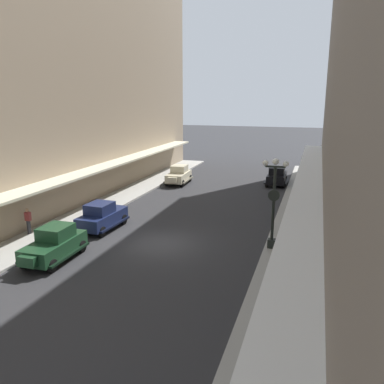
{
  "coord_description": "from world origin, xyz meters",
  "views": [
    {
      "loc": [
        8.5,
        -20.44,
        8.51
      ],
      "look_at": [
        0.0,
        6.0,
        1.8
      ],
      "focal_mm": 36.56,
      "sensor_mm": 36.0,
      "label": 1
    }
  ],
  "objects_px": {
    "pedestrian_0": "(28,221)",
    "pedestrian_1": "(294,202)",
    "fire_hydrant": "(105,207)",
    "lamp_post_with_clock": "(274,200)",
    "parked_car_3": "(179,174)",
    "parked_car_1": "(54,243)",
    "parked_car_0": "(102,215)",
    "parked_car_2": "(277,176)"
  },
  "relations": [
    {
      "from": "lamp_post_with_clock",
      "to": "parked_car_1",
      "type": "bearing_deg",
      "value": -155.56
    },
    {
      "from": "fire_hydrant",
      "to": "pedestrian_1",
      "type": "height_order",
      "value": "pedestrian_1"
    },
    {
      "from": "parked_car_1",
      "to": "lamp_post_with_clock",
      "type": "relative_size",
      "value": 0.83
    },
    {
      "from": "parked_car_2",
      "to": "fire_hydrant",
      "type": "xyz_separation_m",
      "value": [
        -11.2,
        -14.18,
        -0.38
      ]
    },
    {
      "from": "fire_hydrant",
      "to": "pedestrian_1",
      "type": "bearing_deg",
      "value": 15.97
    },
    {
      "from": "parked_car_1",
      "to": "lamp_post_with_clock",
      "type": "height_order",
      "value": "lamp_post_with_clock"
    },
    {
      "from": "parked_car_1",
      "to": "pedestrian_0",
      "type": "bearing_deg",
      "value": 145.68
    },
    {
      "from": "parked_car_3",
      "to": "lamp_post_with_clock",
      "type": "height_order",
      "value": "lamp_post_with_clock"
    },
    {
      "from": "pedestrian_1",
      "to": "pedestrian_0",
      "type": "bearing_deg",
      "value": -148.46
    },
    {
      "from": "fire_hydrant",
      "to": "pedestrian_1",
      "type": "relative_size",
      "value": 0.49
    },
    {
      "from": "parked_car_1",
      "to": "pedestrian_0",
      "type": "height_order",
      "value": "parked_car_1"
    },
    {
      "from": "pedestrian_0",
      "to": "pedestrian_1",
      "type": "relative_size",
      "value": 0.98
    },
    {
      "from": "parked_car_3",
      "to": "pedestrian_0",
      "type": "relative_size",
      "value": 2.63
    },
    {
      "from": "parked_car_1",
      "to": "lamp_post_with_clock",
      "type": "bearing_deg",
      "value": 24.44
    },
    {
      "from": "parked_car_3",
      "to": "pedestrian_1",
      "type": "relative_size",
      "value": 2.59
    },
    {
      "from": "fire_hydrant",
      "to": "lamp_post_with_clock",
      "type": "bearing_deg",
      "value": -15.18
    },
    {
      "from": "parked_car_3",
      "to": "lamp_post_with_clock",
      "type": "bearing_deg",
      "value": -53.91
    },
    {
      "from": "parked_car_1",
      "to": "fire_hydrant",
      "type": "height_order",
      "value": "parked_car_1"
    },
    {
      "from": "parked_car_2",
      "to": "lamp_post_with_clock",
      "type": "xyz_separation_m",
      "value": [
        1.55,
        -17.64,
        2.04
      ]
    },
    {
      "from": "pedestrian_0",
      "to": "parked_car_1",
      "type": "bearing_deg",
      "value": -34.32
    },
    {
      "from": "parked_car_0",
      "to": "lamp_post_with_clock",
      "type": "xyz_separation_m",
      "value": [
        11.13,
        -0.27,
        2.04
      ]
    },
    {
      "from": "parked_car_1",
      "to": "parked_car_3",
      "type": "bearing_deg",
      "value": 90.43
    },
    {
      "from": "lamp_post_with_clock",
      "to": "fire_hydrant",
      "type": "xyz_separation_m",
      "value": [
        -12.75,
        3.46,
        -2.42
      ]
    },
    {
      "from": "parked_car_3",
      "to": "pedestrian_0",
      "type": "xyz_separation_m",
      "value": [
        -3.79,
        -17.5,
        0.05
      ]
    },
    {
      "from": "pedestrian_0",
      "to": "lamp_post_with_clock",
      "type": "bearing_deg",
      "value": 8.73
    },
    {
      "from": "parked_car_0",
      "to": "pedestrian_1",
      "type": "height_order",
      "value": "parked_car_0"
    },
    {
      "from": "parked_car_2",
      "to": "pedestrian_0",
      "type": "bearing_deg",
      "value": -123.79
    },
    {
      "from": "lamp_post_with_clock",
      "to": "fire_hydrant",
      "type": "height_order",
      "value": "lamp_post_with_clock"
    },
    {
      "from": "fire_hydrant",
      "to": "pedestrian_1",
      "type": "xyz_separation_m",
      "value": [
        13.54,
        3.87,
        0.45
      ]
    },
    {
      "from": "parked_car_0",
      "to": "pedestrian_0",
      "type": "relative_size",
      "value": 2.62
    },
    {
      "from": "lamp_post_with_clock",
      "to": "fire_hydrant",
      "type": "distance_m",
      "value": 13.43
    },
    {
      "from": "pedestrian_0",
      "to": "pedestrian_1",
      "type": "distance_m",
      "value": 18.38
    },
    {
      "from": "parked_car_0",
      "to": "pedestrian_0",
      "type": "xyz_separation_m",
      "value": [
        -3.74,
        -2.55,
        0.05
      ]
    },
    {
      "from": "pedestrian_0",
      "to": "pedestrian_1",
      "type": "xyz_separation_m",
      "value": [
        15.66,
        9.62,
        0.02
      ]
    },
    {
      "from": "parked_car_2",
      "to": "parked_car_3",
      "type": "distance_m",
      "value": 9.85
    },
    {
      "from": "lamp_post_with_clock",
      "to": "pedestrian_0",
      "type": "distance_m",
      "value": 15.18
    },
    {
      "from": "parked_car_0",
      "to": "lamp_post_with_clock",
      "type": "bearing_deg",
      "value": -1.39
    },
    {
      "from": "parked_car_3",
      "to": "lamp_post_with_clock",
      "type": "relative_size",
      "value": 0.84
    },
    {
      "from": "lamp_post_with_clock",
      "to": "pedestrian_1",
      "type": "relative_size",
      "value": 3.09
    },
    {
      "from": "parked_car_2",
      "to": "lamp_post_with_clock",
      "type": "relative_size",
      "value": 0.83
    },
    {
      "from": "parked_car_3",
      "to": "fire_hydrant",
      "type": "height_order",
      "value": "parked_car_3"
    },
    {
      "from": "parked_car_1",
      "to": "parked_car_3",
      "type": "distance_m",
      "value": 20.19
    }
  ]
}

